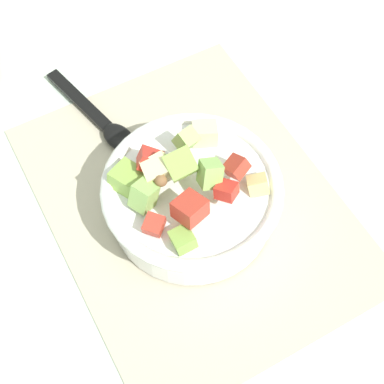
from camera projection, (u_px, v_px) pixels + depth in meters
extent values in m
plane|color=silver|center=(191.00, 203.00, 0.77)|extent=(2.40, 2.40, 0.00)
cube|color=#BCB299|center=(191.00, 202.00, 0.77)|extent=(0.47, 0.36, 0.01)
cylinder|color=white|center=(192.00, 199.00, 0.73)|extent=(0.21, 0.21, 0.06)
torus|color=white|center=(192.00, 187.00, 0.70)|extent=(0.23, 0.23, 0.02)
cube|color=#8CB74C|center=(128.00, 179.00, 0.70)|extent=(0.05, 0.05, 0.03)
sphere|color=brown|center=(161.00, 180.00, 0.67)|extent=(0.02, 0.02, 0.02)
cube|color=#8CB74C|center=(181.00, 164.00, 0.67)|extent=(0.04, 0.04, 0.04)
cube|color=beige|center=(205.00, 133.00, 0.73)|extent=(0.04, 0.04, 0.03)
cube|color=#8CB74C|center=(183.00, 239.00, 0.66)|extent=(0.03, 0.03, 0.02)
cube|color=#93C160|center=(210.00, 174.00, 0.67)|extent=(0.04, 0.03, 0.04)
cube|color=#A3CC6B|center=(186.00, 140.00, 0.70)|extent=(0.03, 0.03, 0.04)
cube|color=beige|center=(158.00, 169.00, 0.68)|extent=(0.04, 0.04, 0.04)
cube|color=#BC3828|center=(236.00, 167.00, 0.69)|extent=(0.03, 0.03, 0.03)
cube|color=red|center=(226.00, 190.00, 0.67)|extent=(0.03, 0.03, 0.03)
cube|color=#BC3828|center=(190.00, 208.00, 0.65)|extent=(0.04, 0.04, 0.03)
cube|color=#E5D684|center=(258.00, 185.00, 0.70)|extent=(0.04, 0.03, 0.03)
cube|color=#93C160|center=(144.00, 196.00, 0.67)|extent=(0.04, 0.04, 0.04)
cube|color=red|center=(151.00, 161.00, 0.69)|extent=(0.04, 0.04, 0.04)
cube|color=#BC3828|center=(154.00, 225.00, 0.66)|extent=(0.03, 0.03, 0.02)
ellipsoid|color=black|center=(119.00, 137.00, 0.81)|extent=(0.06, 0.05, 0.01)
cube|color=black|center=(81.00, 101.00, 0.85)|extent=(0.15, 0.05, 0.01)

